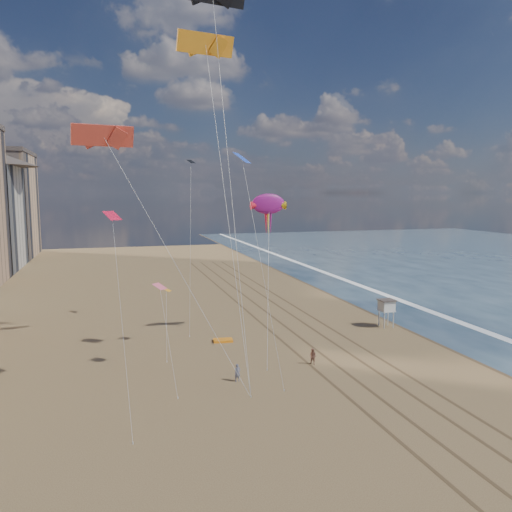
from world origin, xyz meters
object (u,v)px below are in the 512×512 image
(kite_flyer_b, at_px, (313,357))
(lifeguard_stand, at_px, (386,306))
(kite_flyer_a, at_px, (237,373))
(grounded_kite, at_px, (223,340))
(show_kite, at_px, (268,204))

(kite_flyer_b, bearing_deg, lifeguard_stand, 83.47)
(lifeguard_stand, bearing_deg, kite_flyer_a, -150.88)
(grounded_kite, distance_m, kite_flyer_b, 11.82)
(kite_flyer_a, relative_size, kite_flyer_b, 0.99)
(lifeguard_stand, height_order, show_kite, show_kite)
(lifeguard_stand, distance_m, kite_flyer_b, 17.28)
(show_kite, bearing_deg, grounded_kite, -163.41)
(lifeguard_stand, bearing_deg, grounded_kite, -179.09)
(show_kite, relative_size, kite_flyer_a, 12.14)
(lifeguard_stand, relative_size, show_kite, 0.18)
(grounded_kite, distance_m, kite_flyer_a, 11.97)
(show_kite, distance_m, kite_flyer_b, 18.33)
(grounded_kite, xyz_separation_m, kite_flyer_a, (-1.35, -11.87, 0.66))
(grounded_kite, bearing_deg, kite_flyer_a, -90.31)
(lifeguard_stand, relative_size, kite_flyer_a, 2.20)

